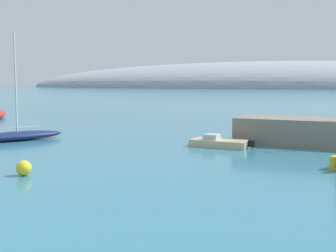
{
  "coord_description": "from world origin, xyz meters",
  "views": [
    {
      "loc": [
        11.84,
        -10.59,
        5.34
      ],
      "look_at": [
        3.39,
        29.63,
        1.08
      ],
      "focal_mm": 49.79,
      "sensor_mm": 36.0,
      "label": 1
    }
  ],
  "objects": [
    {
      "name": "mooring_buoy_yellow",
      "position": [
        -1.06,
        12.35,
        0.42
      ],
      "size": [
        0.85,
        0.85,
        0.85
      ],
      "primitive_type": "sphere",
      "color": "yellow",
      "rests_on": "water"
    },
    {
      "name": "sailboat_navy_outer_mooring",
      "position": [
        -8.9,
        25.38,
        0.46
      ],
      "size": [
        6.71,
        7.35,
        9.13
      ],
      "rotation": [
        0.0,
        0.0,
        4.0
      ],
      "color": "navy",
      "rests_on": "water"
    },
    {
      "name": "motorboat_sand_alongside_breakwater",
      "position": [
        8.42,
        25.29,
        0.32
      ],
      "size": [
        5.09,
        3.05,
        0.95
      ],
      "rotation": [
        0.0,
        0.0,
        2.89
      ],
      "color": "#C6B284",
      "rests_on": "water"
    },
    {
      "name": "distant_ridge",
      "position": [
        25.95,
        248.03,
        0.0
      ],
      "size": [
        297.98,
        71.11,
        28.63
      ],
      "primitive_type": "ellipsoid",
      "color": "#999EA8",
      "rests_on": "ground"
    }
  ]
}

